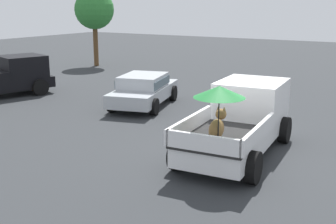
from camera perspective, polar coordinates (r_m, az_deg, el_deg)
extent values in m
plane|color=#2D3033|center=(12.44, 8.89, -5.57)|extent=(80.00, 80.00, 0.00)
cylinder|color=black|center=(14.20, 7.38, -1.34)|extent=(0.82, 0.35, 0.80)
cylinder|color=black|center=(13.72, 15.12, -2.28)|extent=(0.82, 0.35, 0.80)
cylinder|color=black|center=(11.11, 1.32, -5.66)|extent=(0.82, 0.35, 0.80)
cylinder|color=black|center=(10.47, 11.13, -7.18)|extent=(0.82, 0.35, 0.80)
cube|color=white|center=(12.27, 8.99, -3.07)|extent=(5.13, 2.21, 0.50)
cube|color=white|center=(13.37, 10.97, 1.78)|extent=(2.25, 2.03, 1.08)
cube|color=#4C606B|center=(14.28, 12.11, 3.32)|extent=(0.20, 1.72, 0.64)
cube|color=black|center=(11.14, 7.23, -3.27)|extent=(2.94, 2.07, 0.06)
cube|color=white|center=(11.40, 2.90, -1.57)|extent=(2.80, 0.33, 0.40)
cube|color=white|center=(10.82, 11.86, -2.71)|extent=(2.80, 0.33, 0.40)
cube|color=white|center=(9.86, 4.63, -4.10)|extent=(0.25, 1.84, 0.40)
ellipsoid|color=olive|center=(10.73, 6.41, -2.30)|extent=(0.70, 0.38, 0.52)
sphere|color=olive|center=(10.92, 7.00, -0.29)|extent=(0.30, 0.30, 0.28)
cone|color=olive|center=(10.91, 6.63, 0.47)|extent=(0.10, 0.10, 0.12)
cone|color=olive|center=(10.86, 7.42, 0.38)|extent=(0.10, 0.10, 0.12)
cylinder|color=black|center=(10.41, 6.68, -1.00)|extent=(0.03, 0.03, 1.16)
cone|color=#19722D|center=(10.25, 6.79, 2.67)|extent=(1.34, 1.34, 0.28)
cylinder|color=black|center=(22.69, -18.50, 3.80)|extent=(0.80, 0.48, 0.76)
cylinder|color=black|center=(20.96, -16.49, 3.15)|extent=(0.80, 0.48, 0.76)
cube|color=black|center=(21.53, -18.69, 5.75)|extent=(2.36, 2.29, 1.00)
cylinder|color=black|center=(19.57, -4.29, 2.80)|extent=(0.69, 0.39, 0.66)
cylinder|color=black|center=(19.04, 0.69, 2.52)|extent=(0.69, 0.39, 0.66)
cylinder|color=black|center=(17.12, -7.42, 1.08)|extent=(0.69, 0.39, 0.66)
cylinder|color=black|center=(16.51, -1.81, 0.71)|extent=(0.69, 0.39, 0.66)
cube|color=#ADB2B7|center=(17.99, -3.17, 2.52)|extent=(4.61, 2.84, 0.52)
cube|color=#ADB2B7|center=(17.80, -3.29, 4.04)|extent=(2.45, 2.10, 0.56)
cube|color=#4C606B|center=(17.80, -3.29, 4.04)|extent=(2.41, 2.16, 0.32)
cylinder|color=brown|center=(30.19, -9.51, 8.74)|extent=(0.32, 0.32, 2.86)
sphere|color=#2D7A33|center=(30.07, -9.69, 13.20)|extent=(2.63, 2.63, 2.63)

